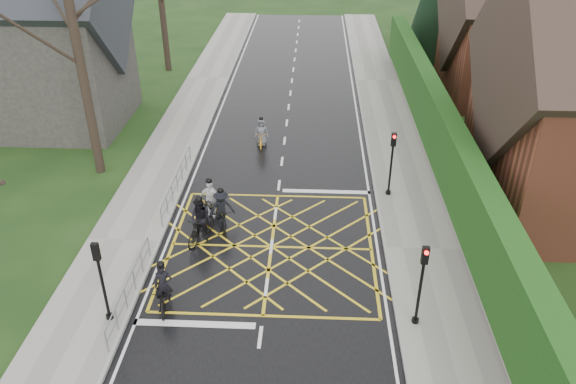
# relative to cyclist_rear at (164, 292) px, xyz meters

# --- Properties ---
(ground) EXTENTS (120.00, 120.00, 0.00)m
(ground) POSITION_rel_cyclist_rear_xyz_m (3.43, 3.63, -0.60)
(ground) COLOR black
(ground) RESTS_ON ground
(road) EXTENTS (9.00, 80.00, 0.01)m
(road) POSITION_rel_cyclist_rear_xyz_m (3.43, 3.63, -0.60)
(road) COLOR black
(road) RESTS_ON ground
(sidewalk_right) EXTENTS (3.00, 80.00, 0.15)m
(sidewalk_right) POSITION_rel_cyclist_rear_xyz_m (9.43, 3.63, -0.53)
(sidewalk_right) COLOR gray
(sidewalk_right) RESTS_ON ground
(sidewalk_left) EXTENTS (3.00, 80.00, 0.15)m
(sidewalk_left) POSITION_rel_cyclist_rear_xyz_m (-2.57, 3.63, -0.53)
(sidewalk_left) COLOR gray
(sidewalk_left) RESTS_ON ground
(stone_wall) EXTENTS (0.50, 38.00, 0.70)m
(stone_wall) POSITION_rel_cyclist_rear_xyz_m (11.18, 9.63, -0.25)
(stone_wall) COLOR slate
(stone_wall) RESTS_ON ground
(hedge) EXTENTS (0.90, 38.00, 2.80)m
(hedge) POSITION_rel_cyclist_rear_xyz_m (11.18, 9.63, 1.50)
(hedge) COLOR #103C11
(hedge) RESTS_ON stone_wall
(house_far) EXTENTS (9.80, 8.80, 10.30)m
(house_far) POSITION_rel_cyclist_rear_xyz_m (18.19, 21.63, 3.76)
(house_far) COLOR brown
(house_far) RESTS_ON ground
(church) EXTENTS (8.80, 7.80, 11.00)m
(church) POSITION_rel_cyclist_rear_xyz_m (-10.10, 15.63, 4.32)
(church) COLOR #2D2B28
(church) RESTS_ON ground
(tree_near) EXTENTS (9.24, 9.24, 11.44)m
(tree_near) POSITION_rel_cyclist_rear_xyz_m (-5.57, 9.63, 7.31)
(tree_near) COLOR black
(tree_near) RESTS_ON ground
(railing_south) EXTENTS (0.05, 5.04, 1.03)m
(railing_south) POSITION_rel_cyclist_rear_xyz_m (-1.22, 0.13, 0.18)
(railing_south) COLOR slate
(railing_south) RESTS_ON ground
(railing_north) EXTENTS (0.05, 6.04, 1.03)m
(railing_north) POSITION_rel_cyclist_rear_xyz_m (-1.22, 7.63, 0.18)
(railing_north) COLOR slate
(railing_north) RESTS_ON ground
(traffic_light_ne) EXTENTS (0.24, 0.31, 3.21)m
(traffic_light_ne) POSITION_rel_cyclist_rear_xyz_m (8.53, 7.83, 1.06)
(traffic_light_ne) COLOR black
(traffic_light_ne) RESTS_ON ground
(traffic_light_se) EXTENTS (0.24, 0.31, 3.21)m
(traffic_light_se) POSITION_rel_cyclist_rear_xyz_m (8.53, -0.57, 1.06)
(traffic_light_se) COLOR black
(traffic_light_se) RESTS_ON ground
(traffic_light_sw) EXTENTS (0.24, 0.31, 3.21)m
(traffic_light_sw) POSITION_rel_cyclist_rear_xyz_m (-1.67, -0.86, 1.06)
(traffic_light_sw) COLOR black
(traffic_light_sw) RESTS_ON ground
(cyclist_rear) EXTENTS (1.01, 2.01, 1.86)m
(cyclist_rear) POSITION_rel_cyclist_rear_xyz_m (0.00, 0.00, 0.00)
(cyclist_rear) COLOR black
(cyclist_rear) RESTS_ON ground
(cyclist_back) EXTENTS (1.24, 2.13, 2.06)m
(cyclist_back) POSITION_rel_cyclist_rear_xyz_m (0.57, 3.98, 0.17)
(cyclist_back) COLOR black
(cyclist_back) RESTS_ON ground
(cyclist_mid) EXTENTS (1.24, 2.01, 1.85)m
(cyclist_mid) POSITION_rel_cyclist_rear_xyz_m (1.25, 5.03, 0.07)
(cyclist_mid) COLOR black
(cyclist_mid) RESTS_ON ground
(cyclist_front) EXTENTS (1.11, 1.98, 1.91)m
(cyclist_front) POSITION_rel_cyclist_rear_xyz_m (0.66, 5.71, 0.10)
(cyclist_front) COLOR black
(cyclist_front) RESTS_ON ground
(cyclist_lead) EXTENTS (0.76, 1.71, 1.64)m
(cyclist_lead) POSITION_rel_cyclist_rear_xyz_m (2.22, 13.03, -0.04)
(cyclist_lead) COLOR orange
(cyclist_lead) RESTS_ON ground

